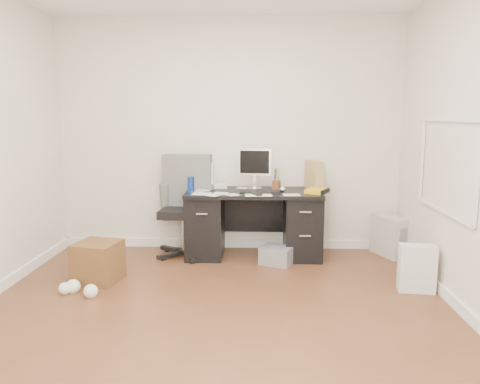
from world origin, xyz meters
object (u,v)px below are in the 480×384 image
at_px(desk, 254,222).
at_px(pc_tower, 389,236).
at_px(wicker_basket, 98,262).
at_px(keyboard, 259,192).
at_px(office_chair, 184,207).
at_px(lcd_monitor, 255,169).

distance_m(desk, pc_tower, 1.56).
height_order(pc_tower, wicker_basket, pc_tower).
bearing_deg(keyboard, desk, 111.44).
bearing_deg(pc_tower, desk, 158.96).
xyz_separation_m(office_chair, wicker_basket, (-0.71, -0.86, -0.38)).
distance_m(pc_tower, wicker_basket, 3.19).
bearing_deg(pc_tower, wicker_basket, 173.80).
bearing_deg(pc_tower, lcd_monitor, 154.05).
bearing_deg(lcd_monitor, office_chair, -163.21).
xyz_separation_m(keyboard, pc_tower, (1.49, 0.21, -0.54)).
relative_size(office_chair, wicker_basket, 2.95).
bearing_deg(lcd_monitor, pc_tower, 3.26).
bearing_deg(wicker_basket, desk, 30.76).
height_order(keyboard, wicker_basket, keyboard).
distance_m(lcd_monitor, office_chair, 0.91).
relative_size(desk, pc_tower, 3.33).
xyz_separation_m(lcd_monitor, pc_tower, (1.54, -0.06, -0.76)).
height_order(lcd_monitor, wicker_basket, lcd_monitor).
bearing_deg(wicker_basket, lcd_monitor, 34.24).
height_order(lcd_monitor, pc_tower, lcd_monitor).
distance_m(lcd_monitor, pc_tower, 1.72).
bearing_deg(keyboard, pc_tower, 6.46).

